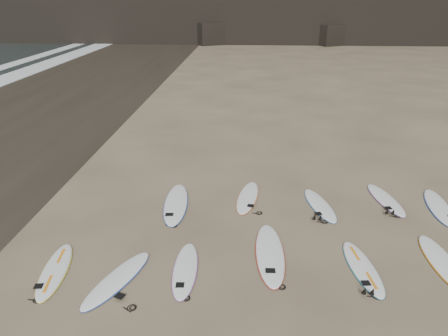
% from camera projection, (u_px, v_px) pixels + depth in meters
% --- Properties ---
extents(ground, '(240.00, 240.00, 0.00)m').
position_uv_depth(ground, '(290.00, 259.00, 10.30)').
color(ground, '#897559').
rests_on(ground, ground).
extents(surfboard_0, '(1.35, 2.36, 0.08)m').
position_uv_depth(surfboard_0, '(117.00, 279.00, 9.52)').
color(surfboard_0, white).
rests_on(surfboard_0, ground).
extents(surfboard_1, '(0.62, 2.22, 0.08)m').
position_uv_depth(surfboard_1, '(185.00, 269.00, 9.86)').
color(surfboard_1, white).
rests_on(surfboard_1, ground).
extents(surfboard_2, '(0.74, 2.76, 0.10)m').
position_uv_depth(surfboard_2, '(270.00, 253.00, 10.45)').
color(surfboard_2, white).
rests_on(surfboard_2, ground).
extents(surfboard_3, '(0.80, 2.28, 0.08)m').
position_uv_depth(surfboard_3, '(363.00, 267.00, 9.92)').
color(surfboard_3, white).
rests_on(surfboard_3, ground).
extents(surfboard_4, '(0.65, 2.44, 0.09)m').
position_uv_depth(surfboard_4, '(443.00, 262.00, 10.11)').
color(surfboard_4, white).
rests_on(surfboard_4, ground).
extents(surfboard_5, '(0.87, 2.80, 0.10)m').
position_uv_depth(surfboard_5, '(176.00, 203.00, 12.90)').
color(surfboard_5, white).
rests_on(surfboard_5, ground).
extents(surfboard_6, '(0.88, 2.37, 0.08)m').
position_uv_depth(surfboard_6, '(248.00, 197.00, 13.32)').
color(surfboard_6, white).
rests_on(surfboard_6, ground).
extents(surfboard_7, '(0.99, 2.28, 0.08)m').
position_uv_depth(surfboard_7, '(320.00, 205.00, 12.83)').
color(surfboard_7, white).
rests_on(surfboard_7, ground).
extents(surfboard_8, '(0.92, 2.34, 0.08)m').
position_uv_depth(surfboard_8, '(386.00, 199.00, 13.17)').
color(surfboard_8, white).
rests_on(surfboard_8, ground).
extents(surfboard_9, '(0.87, 2.48, 0.09)m').
position_uv_depth(surfboard_9, '(439.00, 207.00, 12.72)').
color(surfboard_9, white).
rests_on(surfboard_9, ground).
extents(surfboard_11, '(0.84, 2.28, 0.08)m').
position_uv_depth(surfboard_11, '(55.00, 270.00, 9.82)').
color(surfboard_11, white).
rests_on(surfboard_11, ground).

